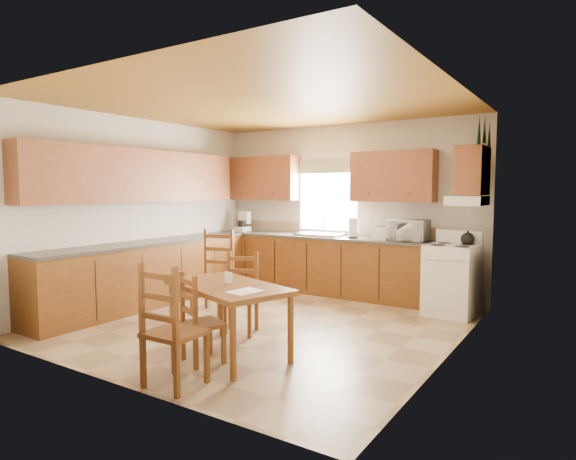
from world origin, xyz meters
The scene contains 35 objects.
floor centered at (0.00, 0.00, 0.00)m, with size 4.50×4.50×0.00m, color #9E8361.
ceiling centered at (0.00, 0.00, 2.70)m, with size 4.50×4.50×0.00m, color olive.
wall_left centered at (-2.25, 0.00, 1.35)m, with size 4.50×4.50×0.00m, color beige.
wall_right centered at (2.25, 0.00, 1.35)m, with size 4.50×4.50×0.00m, color beige.
wall_back centered at (0.00, 2.25, 1.35)m, with size 4.50×4.50×0.00m, color beige.
wall_front centered at (0.00, -2.25, 1.35)m, with size 4.50×4.50×0.00m, color beige.
lower_cab_back centered at (-0.38, 1.95, 0.44)m, with size 3.75×0.60×0.88m, color brown.
lower_cab_left centered at (-1.95, -0.15, 0.44)m, with size 0.60×3.60×0.88m, color brown.
counter_back centered at (-0.38, 1.95, 0.90)m, with size 3.75×0.63×0.04m, color #423F3A.
counter_left centered at (-1.95, -0.15, 0.90)m, with size 0.63×3.60×0.04m, color #423F3A.
backsplash centered at (-0.38, 2.24, 1.01)m, with size 3.75×0.01×0.18m, color #967C63.
upper_cab_back_left centered at (-1.55, 2.08, 1.85)m, with size 1.41×0.33×0.75m, color brown.
upper_cab_back_right centered at (0.86, 2.08, 1.85)m, with size 1.25×0.33×0.75m, color brown.
upper_cab_left centered at (-2.08, -0.15, 1.85)m, with size 0.33×3.60×0.75m, color brown.
upper_cab_stove centered at (2.08, 1.65, 1.90)m, with size 0.33×0.62×0.62m, color brown.
range_hood centered at (2.03, 1.65, 1.52)m, with size 0.44×0.62×0.12m, color silver.
window_frame centered at (-0.30, 2.22, 1.55)m, with size 1.13×0.02×1.18m, color silver.
window_pane centered at (-0.30, 2.21, 1.55)m, with size 1.05×0.01×1.10m, color white.
window_valance centered at (-0.30, 2.19, 2.05)m, with size 1.19×0.01×0.24m, color #445B32.
sink_basin centered at (-0.30, 1.95, 0.94)m, with size 0.75×0.45×0.04m, color silver.
pine_decal_a centered at (2.21, 1.33, 2.38)m, with size 0.22×0.22×0.36m, color black.
pine_decal_b centered at (2.21, 1.65, 2.42)m, with size 0.22×0.22×0.36m, color black.
pine_decal_c centered at (2.21, 1.97, 2.38)m, with size 0.22×0.22×0.36m, color black.
stove centered at (1.87, 1.65, 0.46)m, with size 0.62×0.64×0.92m, color silver.
coffeemaker centered at (-1.89, 1.97, 1.08)m, with size 0.19×0.23×0.32m, color silver.
paper_towel centered at (0.30, 1.91, 1.07)m, with size 0.13×0.13×0.30m, color white.
toaster centered at (0.75, 1.92, 1.02)m, with size 0.24×0.15×0.19m, color silver.
microwave centered at (1.15, 1.95, 1.07)m, with size 0.51×0.37×0.31m, color silver.
dining_table centered at (0.36, -1.14, 0.36)m, with size 1.33×0.76×0.71m, color brown.
chair_near_left centered at (0.49, -1.99, 0.53)m, with size 0.44×0.42×1.05m, color brown.
chair_near_right centered at (0.29, -1.44, 0.43)m, with size 0.36×0.35×0.87m, color brown.
chair_far_left centered at (-0.88, 0.01, 0.55)m, with size 0.47×0.44×1.11m, color brown.
chair_far_right centered at (0.01, -0.52, 0.46)m, with size 0.39×0.37×0.92m, color brown.
table_paper centered at (0.71, -1.31, 0.72)m, with size 0.23×0.31×0.00m, color white.
table_card centered at (0.33, -1.10, 0.77)m, with size 0.09×0.02×0.12m, color white.
Camera 1 is at (3.44, -4.81, 1.67)m, focal length 30.00 mm.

